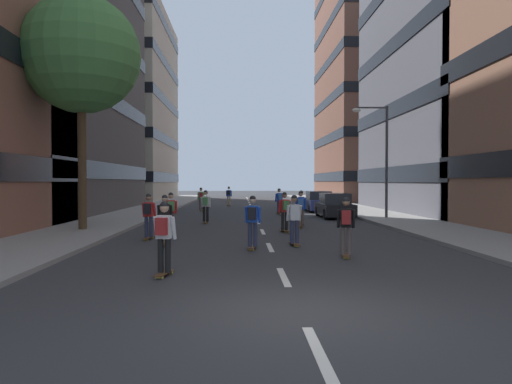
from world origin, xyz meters
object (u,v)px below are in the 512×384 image
(skater_4, at_px, (285,209))
(skater_12, at_px, (148,213))
(skater_3, at_px, (165,217))
(skater_6, at_px, (301,207))
(skater_2, at_px, (171,210))
(parked_car_near, at_px, (335,206))
(skater_7, at_px, (253,219))
(streetlamp_right, at_px, (381,149))
(skater_11, at_px, (346,223))
(skater_0, at_px, (279,199))
(skater_1, at_px, (229,195))
(skater_10, at_px, (206,204))
(parked_car_mid, at_px, (318,202))
(street_tree_near, at_px, (81,55))
(skater_13, at_px, (201,198))
(skater_9, at_px, (301,205))
(skater_5, at_px, (164,234))
(skater_8, at_px, (294,218))

(skater_4, xyz_separation_m, skater_12, (-5.50, -2.47, 0.00))
(skater_3, bearing_deg, skater_6, 47.66)
(skater_2, bearing_deg, parked_car_near, 45.17)
(skater_7, bearing_deg, streetlamp_right, 56.73)
(skater_6, relative_size, skater_11, 1.00)
(skater_12, bearing_deg, skater_2, 72.77)
(skater_0, relative_size, skater_11, 1.00)
(skater_1, xyz_separation_m, skater_10, (-0.84, -18.21, 0.00))
(parked_car_mid, relative_size, skater_1, 2.47)
(skater_11, bearing_deg, skater_7, 146.91)
(skater_7, bearing_deg, skater_4, 73.39)
(street_tree_near, height_order, skater_10, street_tree_near)
(skater_11, height_order, skater_13, same)
(skater_2, height_order, skater_4, same)
(skater_9, xyz_separation_m, skater_12, (-6.71, -6.14, 0.00))
(skater_3, height_order, skater_11, same)
(skater_5, distance_m, skater_11, 5.57)
(skater_4, height_order, skater_9, same)
(streetlamp_right, relative_size, skater_11, 3.65)
(skater_7, distance_m, skater_8, 1.69)
(streetlamp_right, xyz_separation_m, skater_4, (-6.24, -6.65, -3.12))
(streetlamp_right, relative_size, skater_3, 3.65)
(street_tree_near, relative_size, skater_7, 5.75)
(street_tree_near, xyz_separation_m, skater_1, (5.95, 22.43, -6.77))
(streetlamp_right, distance_m, skater_9, 6.63)
(skater_8, distance_m, skater_10, 9.73)
(street_tree_near, bearing_deg, skater_7, -37.25)
(skater_4, distance_m, skater_8, 4.43)
(skater_7, xyz_separation_m, skater_8, (1.48, 0.83, -0.03))
(skater_10, distance_m, skater_13, 10.80)
(skater_3, distance_m, skater_9, 9.68)
(skater_3, height_order, skater_9, same)
(skater_1, height_order, skater_10, same)
(parked_car_near, height_order, skater_7, skater_7)
(skater_13, bearing_deg, skater_5, -87.42)
(street_tree_near, xyz_separation_m, skater_11, (10.06, -7.35, -6.77))
(streetlamp_right, height_order, skater_2, streetlamp_right)
(skater_8, bearing_deg, skater_5, -125.37)
(skater_11, bearing_deg, skater_5, -152.02)
(skater_11, bearing_deg, skater_9, 89.63)
(street_tree_near, xyz_separation_m, skater_10, (5.12, 4.23, -6.77))
(skater_2, relative_size, skater_12, 1.00)
(skater_0, xyz_separation_m, skater_10, (-4.52, -6.82, 0.00))
(skater_5, relative_size, skater_11, 1.00)
(skater_8, bearing_deg, parked_car_near, 72.65)
(skater_6, bearing_deg, streetlamp_right, 40.84)
(parked_car_near, height_order, skater_3, skater_3)
(skater_6, bearing_deg, skater_3, -132.34)
(skater_3, relative_size, skater_6, 1.00)
(street_tree_near, relative_size, skater_8, 5.75)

